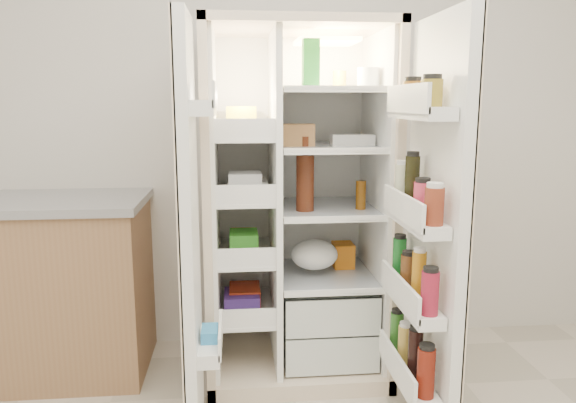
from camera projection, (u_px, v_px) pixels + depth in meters
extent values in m
cube|color=silver|center=(281.00, 115.00, 3.12)|extent=(4.00, 0.02, 2.70)
cube|color=beige|center=(290.00, 194.00, 3.13)|extent=(0.92, 0.04, 1.80)
cube|color=beige|center=(210.00, 206.00, 2.77)|extent=(0.04, 0.70, 1.80)
cube|color=beige|center=(380.00, 203.00, 2.85)|extent=(0.04, 0.70, 1.80)
cube|color=beige|center=(297.00, 27.00, 2.65)|extent=(0.92, 0.70, 0.04)
cube|color=beige|center=(296.00, 360.00, 2.96)|extent=(0.92, 0.70, 0.08)
cube|color=white|center=(290.00, 191.00, 3.10)|extent=(0.84, 0.02, 1.68)
cube|color=white|center=(216.00, 202.00, 2.77)|extent=(0.02, 0.62, 1.68)
cube|color=white|center=(374.00, 199.00, 2.85)|extent=(0.02, 0.62, 1.68)
cube|color=white|center=(275.00, 201.00, 2.79)|extent=(0.03, 0.62, 1.68)
cube|color=silver|center=(325.00, 335.00, 2.93)|extent=(0.47, 0.52, 0.19)
cube|color=silver|center=(325.00, 300.00, 2.90)|extent=(0.47, 0.52, 0.19)
cube|color=#FFD18C|center=(326.00, 41.00, 2.72)|extent=(0.30, 0.30, 0.02)
cube|color=white|center=(246.00, 308.00, 2.88)|extent=(0.28, 0.58, 0.02)
cube|color=white|center=(245.00, 253.00, 2.83)|extent=(0.28, 0.58, 0.02)
cube|color=white|center=(245.00, 196.00, 2.77)|extent=(0.28, 0.58, 0.02)
cube|color=white|center=(244.00, 137.00, 2.72)|extent=(0.28, 0.58, 0.02)
cube|color=silver|center=(325.00, 274.00, 2.89)|extent=(0.49, 0.58, 0.01)
cube|color=silver|center=(326.00, 208.00, 2.83)|extent=(0.49, 0.58, 0.01)
cube|color=silver|center=(327.00, 146.00, 2.77)|extent=(0.49, 0.58, 0.02)
cube|color=silver|center=(327.00, 90.00, 2.72)|extent=(0.49, 0.58, 0.02)
cube|color=red|center=(246.00, 297.00, 2.87)|extent=(0.16, 0.20, 0.10)
cube|color=green|center=(245.00, 240.00, 2.82)|extent=(0.14, 0.18, 0.12)
cube|color=white|center=(244.00, 187.00, 2.77)|extent=(0.20, 0.22, 0.07)
cube|color=gold|center=(243.00, 121.00, 2.71)|extent=(0.15, 0.16, 0.14)
cube|color=#543194|center=(246.00, 298.00, 2.87)|extent=(0.18, 0.20, 0.09)
cube|color=orange|center=(245.00, 242.00, 2.82)|extent=(0.14, 0.18, 0.10)
cube|color=white|center=(244.00, 182.00, 2.76)|extent=(0.16, 0.16, 0.12)
sphere|color=orange|center=(304.00, 353.00, 2.85)|extent=(0.07, 0.07, 0.07)
sphere|color=orange|center=(319.00, 349.00, 2.90)|extent=(0.07, 0.07, 0.07)
sphere|color=orange|center=(339.00, 352.00, 2.87)|extent=(0.07, 0.07, 0.07)
sphere|color=orange|center=(309.00, 341.00, 3.00)|extent=(0.07, 0.07, 0.07)
sphere|color=orange|center=(328.00, 342.00, 2.99)|extent=(0.07, 0.07, 0.07)
ellipsoid|color=#407928|center=(325.00, 296.00, 2.91)|extent=(0.26, 0.24, 0.11)
cylinder|color=#4F2011|center=(305.00, 183.00, 2.70)|extent=(0.09, 0.09, 0.28)
cylinder|color=#683A0B|center=(361.00, 195.00, 2.75)|extent=(0.05, 0.05, 0.15)
cube|color=#23812C|center=(311.00, 64.00, 2.57)|extent=(0.08, 0.08, 0.23)
cylinder|color=white|center=(368.00, 78.00, 2.64)|extent=(0.11, 0.11, 0.10)
cylinder|color=#B29A29|center=(339.00, 80.00, 2.76)|extent=(0.07, 0.07, 0.09)
cube|color=silver|center=(352.00, 140.00, 2.75)|extent=(0.21, 0.09, 0.05)
cube|color=#996A3D|center=(296.00, 135.00, 2.69)|extent=(0.18, 0.10, 0.11)
ellipsoid|color=silver|center=(314.00, 261.00, 2.85)|extent=(0.24, 0.22, 0.16)
cube|color=orange|center=(343.00, 255.00, 3.00)|extent=(0.11, 0.13, 0.13)
cube|color=white|center=(190.00, 232.00, 2.22)|extent=(0.05, 0.40, 1.72)
cube|color=beige|center=(183.00, 232.00, 2.22)|extent=(0.01, 0.40, 1.72)
cube|color=white|center=(210.00, 346.00, 2.32)|extent=(0.09, 0.32, 0.06)
cube|color=white|center=(204.00, 108.00, 2.14)|extent=(0.09, 0.32, 0.06)
cube|color=#338CCC|center=(210.00, 339.00, 2.31)|extent=(0.07, 0.12, 0.10)
cube|color=white|center=(435.00, 231.00, 2.23)|extent=(0.05, 0.58, 1.72)
cube|color=beige|center=(441.00, 231.00, 2.23)|extent=(0.01, 0.58, 1.72)
cube|color=white|center=(408.00, 377.00, 2.34)|extent=(0.11, 0.50, 0.05)
cube|color=white|center=(412.00, 302.00, 2.28)|extent=(0.11, 0.50, 0.05)
cube|color=white|center=(415.00, 220.00, 2.21)|extent=(0.11, 0.50, 0.05)
cube|color=white|center=(420.00, 113.00, 2.14)|extent=(0.11, 0.50, 0.05)
cylinder|color=#64160B|center=(426.00, 373.00, 2.12)|extent=(0.07, 0.07, 0.20)
cylinder|color=black|center=(415.00, 355.00, 2.25)|extent=(0.06, 0.06, 0.22)
cylinder|color=#B4933C|center=(405.00, 346.00, 2.38)|extent=(0.06, 0.06, 0.18)
cylinder|color=#2A6622|center=(396.00, 332.00, 2.50)|extent=(0.06, 0.06, 0.19)
cylinder|color=maroon|center=(430.00, 293.00, 2.06)|extent=(0.07, 0.07, 0.17)
cylinder|color=#BA7915|center=(419.00, 277.00, 2.18)|extent=(0.06, 0.06, 0.21)
cylinder|color=brown|center=(408.00, 273.00, 2.32)|extent=(0.07, 0.07, 0.16)
cylinder|color=#166121|center=(399.00, 260.00, 2.44)|extent=(0.06, 0.06, 0.20)
cylinder|color=maroon|center=(434.00, 206.00, 2.00)|extent=(0.07, 0.07, 0.14)
cylinder|color=#CB344E|center=(422.00, 200.00, 2.13)|extent=(0.07, 0.07, 0.14)
cylinder|color=black|center=(412.00, 184.00, 2.25)|extent=(0.06, 0.06, 0.23)
cylinder|color=beige|center=(402.00, 185.00, 2.38)|extent=(0.06, 0.06, 0.18)
cylinder|color=olive|center=(432.00, 93.00, 2.00)|extent=(0.08, 0.08, 0.10)
cylinder|color=#985D1B|center=(412.00, 94.00, 2.22)|extent=(0.08, 0.08, 0.10)
cube|color=#8F6A47|center=(24.00, 290.00, 2.86)|extent=(1.25, 0.65, 0.90)
cube|color=#97979C|center=(16.00, 202.00, 2.78)|extent=(1.29, 0.69, 0.04)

